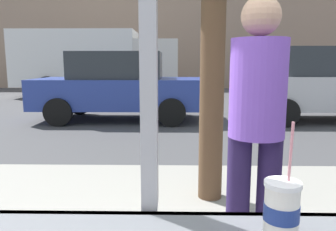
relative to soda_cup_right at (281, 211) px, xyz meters
name	(u,v)px	position (x,y,z in m)	size (l,w,h in m)	color
ground_plane	(171,114)	(-0.35, 8.13, -1.04)	(60.00, 60.00, 0.00)	#424244
sidewalk_strip	(165,227)	(-0.35, 1.73, -0.97)	(16.00, 2.80, 0.15)	gray
building_facade_far	(173,34)	(-0.35, 18.26, 2.02)	(28.00, 1.20, 6.12)	gray
soda_cup_right	(281,211)	(0.00, 0.00, 0.00)	(0.09, 0.09, 0.32)	silver
parked_car_blue	(120,86)	(-1.62, 7.26, -0.19)	(4.13, 1.90, 1.68)	#283D93
parked_car_silver	(326,84)	(3.45, 7.26, -0.14)	(4.16, 1.90, 1.79)	#BCBCC1
box_truck	(96,61)	(-3.59, 13.03, 0.48)	(6.72, 2.44, 2.73)	silver
pedestrian	(256,121)	(0.21, 1.08, 0.04)	(0.32, 0.32, 1.63)	#291C48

